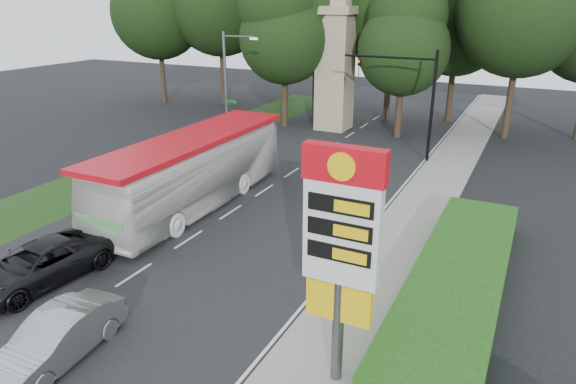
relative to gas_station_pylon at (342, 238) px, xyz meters
The scene contains 16 objects.
ground 10.41m from the gas_station_pylon, 167.77° to the right, with size 120.00×120.00×0.00m, color black.
road_surface 14.30m from the gas_station_pylon, 132.60° to the left, with size 14.00×80.00×0.02m, color black.
sidewalk_right 10.95m from the gas_station_pylon, 94.00° to the left, with size 3.00×80.00×0.12m, color gray.
grass_verge_left 25.01m from the gas_station_pylon, 139.44° to the left, with size 5.00×50.00×0.02m, color #193814.
hedge 7.49m from the gas_station_pylon, 69.05° to the left, with size 3.00×14.00×1.20m, color #1C4C14.
gas_station_pylon is the anchor object (origin of this frame).
traffic_signal_mast 22.29m from the gas_station_pylon, 99.09° to the left, with size 6.10×0.35×7.20m.
streetlight_signs 25.74m from the gas_station_pylon, 128.96° to the left, with size 2.75×0.98×8.00m.
monument 30.17m from the gas_station_pylon, 111.80° to the left, with size 3.00×3.00×10.05m.
tree_west_near 40.31m from the gas_station_pylon, 118.74° to the left, with size 8.40×8.40×16.50m.
tree_east_near 35.54m from the gas_station_pylon, 95.22° to the left, with size 8.12×8.12×15.95m.
tree_monument_left 31.28m from the gas_station_pylon, 119.37° to the left, with size 7.28×7.28×14.30m.
tree_monument_right 28.32m from the gas_station_pylon, 101.71° to the left, with size 6.72×6.72×13.20m.
transit_bus 14.73m from the gas_station_pylon, 141.55° to the left, with size 3.09×13.23×3.68m, color white.
sedan_silver 8.99m from the gas_station_pylon, 159.96° to the right, with size 1.58×4.52×1.49m, color #96999D.
suv_charcoal 12.55m from the gas_station_pylon, behind, with size 2.53×5.49×1.53m, color black.
Camera 1 is at (13.18, -9.06, 10.09)m, focal length 32.00 mm.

